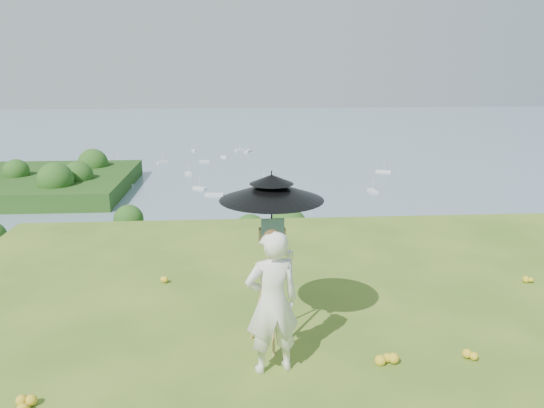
{
  "coord_description": "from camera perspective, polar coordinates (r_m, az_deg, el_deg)",
  "views": [
    {
      "loc": [
        -1.95,
        -5.07,
        3.57
      ],
      "look_at": [
        -1.37,
        3.57,
        1.27
      ],
      "focal_mm": 35.0,
      "sensor_mm": 36.0,
      "label": 1
    }
  ],
  "objects": [
    {
      "name": "slope_trees",
      "position": [
        44.21,
        -1.0,
        -9.94
      ],
      "size": [
        110.0,
        50.0,
        6.0
      ],
      "primitive_type": null,
      "color": "#284E17",
      "rests_on": "forest_slope"
    },
    {
      "name": "painter_cap",
      "position": [
        5.95,
        0.02,
        -3.3
      ],
      "size": [
        0.22,
        0.26,
        0.1
      ],
      "primitive_type": null,
      "rotation": [
        0.0,
        0.0,
        0.05
      ],
      "color": "#CE717F",
      "rests_on": "painter"
    },
    {
      "name": "bay_water",
      "position": [
        247.94,
        -3.39,
        6.16
      ],
      "size": [
        700.0,
        700.0,
        0.0
      ],
      "primitive_type": "plane",
      "color": "#6E8F9E",
      "rests_on": "ground"
    },
    {
      "name": "wildflowers",
      "position": [
        6.67,
        14.45,
        -17.41
      ],
      "size": [
        10.0,
        10.5,
        0.12
      ],
      "primitive_type": null,
      "color": "gold",
      "rests_on": "ground"
    },
    {
      "name": "moored_boats",
      "position": [
        170.52,
        -7.33,
        2.17
      ],
      "size": [
        140.0,
        140.0,
        0.7
      ],
      "primitive_type": null,
      "color": "silver",
      "rests_on": "bay_water"
    },
    {
      "name": "sun_umbrella",
      "position": [
        6.52,
        -0.04,
        -0.22
      ],
      "size": [
        1.37,
        1.37,
        0.89
      ],
      "primitive_type": null,
      "rotation": [
        0.0,
        0.0,
        0.06
      ],
      "color": "black",
      "rests_on": "field_easel"
    },
    {
      "name": "field_easel",
      "position": [
        6.83,
        0.01,
        -8.44
      ],
      "size": [
        0.7,
        0.7,
        1.74
      ],
      "primitive_type": null,
      "rotation": [
        0.0,
        0.0,
        0.07
      ],
      "color": "#A58045",
      "rests_on": "ground"
    },
    {
      "name": "ground",
      "position": [
        6.5,
        15.12,
        -19.0
      ],
      "size": [
        14.0,
        14.0,
        0.0
      ],
      "primitive_type": "plane",
      "color": "#466A1E",
      "rests_on": "ground"
    },
    {
      "name": "painter",
      "position": [
        6.26,
        0.02,
        -10.54
      ],
      "size": [
        0.72,
        0.55,
        1.76
      ],
      "primitive_type": "imported",
      "rotation": [
        0.0,
        0.0,
        3.36
      ],
      "color": "white",
      "rests_on": "ground"
    },
    {
      "name": "shoreline_tier",
      "position": [
        89.34,
        -2.26,
        -11.4
      ],
      "size": [
        170.0,
        28.0,
        8.0
      ],
      "primitive_type": "cube",
      "color": "#736A5C",
      "rests_on": "bay_water"
    },
    {
      "name": "harbor_town",
      "position": [
        86.65,
        -2.31,
        -7.55
      ],
      "size": [
        110.0,
        22.0,
        5.0
      ],
      "primitive_type": null,
      "color": "silver",
      "rests_on": "shoreline_tier"
    }
  ]
}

